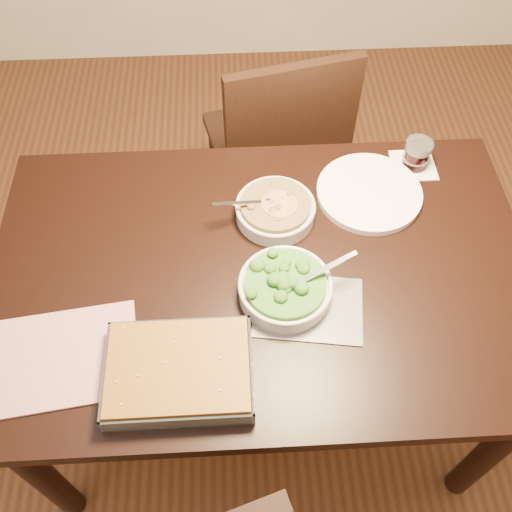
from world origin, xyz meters
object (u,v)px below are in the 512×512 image
broccoli_bowl (285,288)px  baking_dish (179,371)px  chair_far (279,144)px  stew_bowl (275,209)px  table (262,290)px  wine_tumbler (417,154)px  dinner_plate (369,193)px

broccoli_bowl → baking_dish: 0.33m
baking_dish → chair_far: bearing=72.6°
stew_bowl → baking_dish: (-0.25, -0.46, -0.00)m
table → broccoli_bowl: 0.16m
table → baking_dish: size_ratio=4.27×
broccoli_bowl → wine_tumbler: (0.41, 0.42, 0.02)m
broccoli_bowl → table: bearing=123.7°
table → stew_bowl: bearing=75.7°
table → chair_far: chair_far is taller
stew_bowl → chair_far: size_ratio=0.25×
dinner_plate → broccoli_bowl: bearing=-129.9°
baking_dish → dinner_plate: bearing=45.1°
stew_bowl → chair_far: (0.06, 0.52, -0.26)m
broccoli_bowl → wine_tumbler: bearing=45.6°
baking_dish → dinner_plate: (0.52, 0.52, -0.02)m
broccoli_bowl → chair_far: chair_far is taller
stew_bowl → broccoli_bowl: (0.01, -0.25, 0.00)m
wine_tumbler → table: bearing=-143.2°
table → stew_bowl: stew_bowl is taller
chair_far → baking_dish: bearing=59.7°
table → chair_far: bearing=81.6°
baking_dish → wine_tumbler: size_ratio=3.80×
stew_bowl → wine_tumbler: wine_tumbler is taller
broccoli_bowl → baking_dish: (-0.25, -0.20, -0.00)m
broccoli_bowl → dinner_plate: broccoli_bowl is taller
dinner_plate → chair_far: size_ratio=0.32×
baking_dish → broccoli_bowl: bearing=38.8°
stew_bowl → wine_tumbler: size_ratio=2.75×
table → broccoli_bowl: broccoli_bowl is taller
stew_bowl → broccoli_bowl: 0.25m
broccoli_bowl → chair_far: (0.05, 0.77, -0.26)m
baking_dish → chair_far: size_ratio=0.35×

